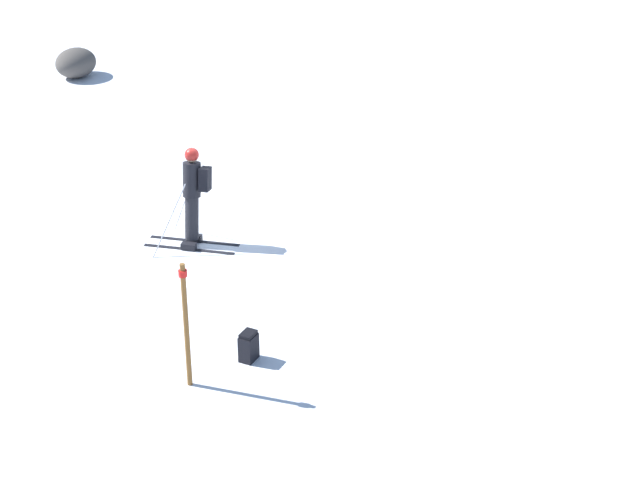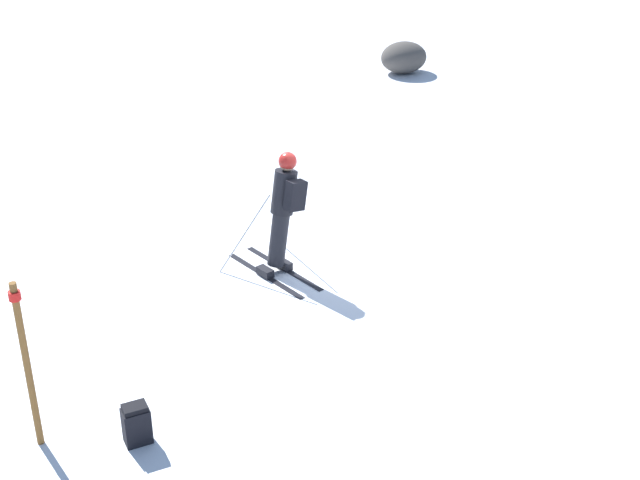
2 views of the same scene
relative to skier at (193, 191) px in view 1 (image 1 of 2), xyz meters
The scene contains 5 objects.
ground_plane 1.56m from the skier, behind, with size 300.00×300.00×0.00m, color white.
skier is the anchor object (origin of this frame).
spare_backpack 4.39m from the skier, 39.05° to the left, with size 0.32×0.24×0.50m.
exposed_boulder_0 10.97m from the skier, 134.72° to the right, with size 1.23×1.05×0.80m, color #4C4742.
trail_marker 4.83m from the skier, 26.84° to the left, with size 0.13×0.13×2.08m.
Camera 1 is at (17.22, 9.07, 9.29)m, focal length 60.00 mm.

